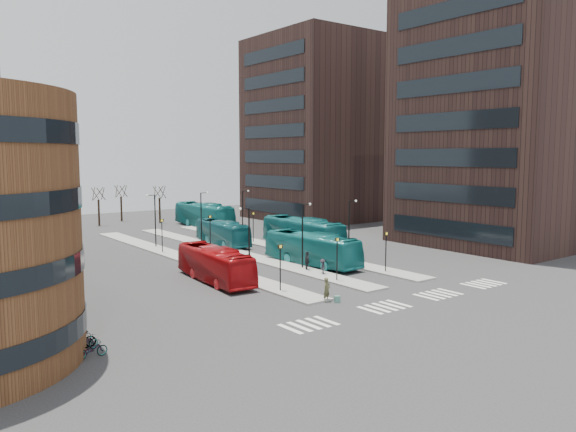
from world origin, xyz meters
TOP-DOWN VIEW (x-y plane):
  - ground at (0.00, 0.00)m, footprint 160.00×160.00m
  - island_left at (-4.00, 30.00)m, footprint 2.50×45.00m
  - island_mid at (2.00, 30.00)m, footprint 2.50×45.00m
  - island_right at (8.00, 30.00)m, footprint 2.50×45.00m
  - suitcase at (-2.93, 6.93)m, footprint 0.49×0.45m
  - red_bus at (-6.67, 18.35)m, footprint 3.36×10.90m
  - teal_bus_a at (4.60, 19.04)m, footprint 3.43×11.64m
  - teal_bus_b at (3.94, 35.18)m, footprint 3.34×10.65m
  - teal_bus_c at (10.02, 27.29)m, footprint 3.77×13.05m
  - teal_bus_d at (10.12, 51.17)m, footprint 3.27×13.14m
  - traveller at (-3.39, 7.57)m, footprint 0.73×0.55m
  - commuter_a at (-6.37, 16.38)m, footprint 0.98×0.88m
  - commuter_b at (2.35, 16.96)m, footprint 0.82×1.15m
  - commuter_c at (2.31, 14.73)m, footprint 0.93×1.10m
  - bicycle_near at (-21.00, 6.43)m, footprint 1.75×0.70m
  - bicycle_mid at (-21.00, 8.35)m, footprint 1.74×0.91m
  - bicycle_far at (-21.00, 7.66)m, footprint 1.83×1.13m
  - crosswalk_stripes at (1.75, 4.00)m, footprint 22.35×2.40m
  - tower_near at (31.98, 16.00)m, footprint 20.12×20.00m
  - tower_far at (31.98, 50.00)m, footprint 20.12×20.00m
  - sign_poles at (1.60, 23.00)m, footprint 12.45×22.12m
  - lamp_posts at (2.64, 28.00)m, footprint 14.04×20.24m
  - bare_trees at (2.67, 62.67)m, footprint 10.97×8.14m

SIDE VIEW (x-z plane):
  - ground at x=0.00m, z-range 0.00..0.00m
  - crosswalk_stripes at x=1.75m, z-range 0.00..0.01m
  - island_left at x=-4.00m, z-range 0.00..0.15m
  - island_mid at x=2.00m, z-range 0.00..0.15m
  - island_right at x=8.00m, z-range 0.00..0.15m
  - suitcase at x=-2.93m, z-range 0.00..0.50m
  - bicycle_near at x=-21.00m, z-range 0.00..0.90m
  - bicycle_far at x=-21.00m, z-range 0.00..0.91m
  - bicycle_mid at x=-21.00m, z-range 0.00..1.01m
  - commuter_c at x=2.31m, z-range 0.00..1.48m
  - commuter_a at x=-6.37m, z-range 0.00..1.64m
  - commuter_b at x=2.35m, z-range 0.00..1.81m
  - traveller at x=-3.39m, z-range 0.00..1.81m
  - teal_bus_b at x=3.94m, z-range 0.00..2.92m
  - red_bus at x=-6.67m, z-range 0.00..2.99m
  - teal_bus_a at x=4.60m, z-range 0.00..3.20m
  - teal_bus_c at x=10.02m, z-range 0.00..3.59m
  - teal_bus_d at x=10.12m, z-range 0.00..3.65m
  - sign_poles at x=1.60m, z-range 0.58..4.23m
  - bare_trees at x=2.67m, z-range -0.22..5.67m
  - lamp_posts at x=2.64m, z-range 0.52..6.64m
  - tower_near at x=31.98m, z-range 0.00..30.00m
  - tower_far at x=31.98m, z-range 0.00..30.00m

